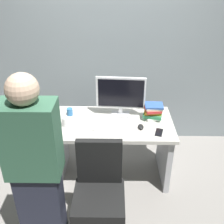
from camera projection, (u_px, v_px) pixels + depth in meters
ground_plane at (112, 173)px, 3.30m from camera, size 9.00×9.00×0.00m
wall_back at (113, 31)px, 3.34m from camera, size 6.40×0.10×3.00m
desk at (112, 139)px, 3.06m from camera, size 1.32×0.73×0.72m
office_chair at (99, 197)px, 2.39m from camera, size 0.52×0.52×0.94m
person_at_desk at (36, 173)px, 2.06m from camera, size 0.40×0.24×1.64m
monitor at (121, 95)px, 2.96m from camera, size 0.54×0.15×0.46m
keyboard at (113, 127)px, 2.84m from camera, size 0.43×0.15×0.02m
mouse at (141, 127)px, 2.83m from camera, size 0.06×0.10×0.03m
cup_near_keyboard at (65, 122)px, 2.86m from camera, size 0.07×0.07×0.10m
cup_by_monitor at (70, 112)px, 3.06m from camera, size 0.07×0.07×0.09m
book_stack at (153, 112)px, 2.96m from camera, size 0.23×0.19×0.18m
cell_phone at (159, 132)px, 2.76m from camera, size 0.11×0.16×0.01m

